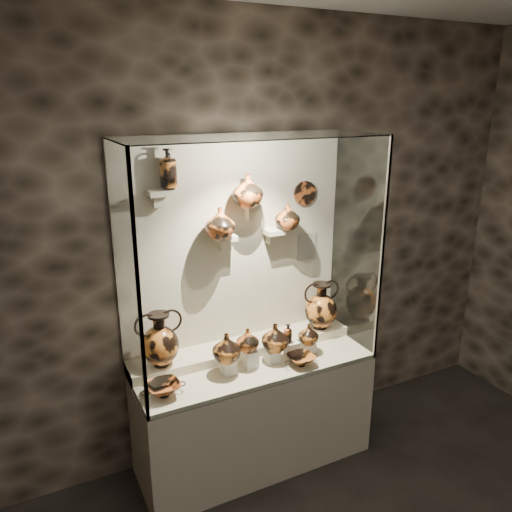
{
  "coord_description": "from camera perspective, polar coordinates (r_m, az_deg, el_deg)",
  "views": [
    {
      "loc": [
        -1.39,
        -0.65,
        2.62
      ],
      "look_at": [
        0.02,
        2.18,
        1.62
      ],
      "focal_mm": 35.0,
      "sensor_mm": 36.0,
      "label": 1
    }
  ],
  "objects": [
    {
      "name": "front_tier",
      "position": [
        3.63,
        -0.25,
        -12.22
      ],
      "size": [
        1.68,
        0.58,
        0.03
      ],
      "primitive_type": "cube",
      "color": "beige",
      "rests_on": "plinth"
    },
    {
      "name": "glass_left",
      "position": [
        3.05,
        -14.67,
        -2.54
      ],
      "size": [
        0.01,
        0.6,
        1.6
      ],
      "primitive_type": "cube",
      "color": "white",
      "rests_on": "plinth"
    },
    {
      "name": "glass_front",
      "position": [
        3.06,
        2.19,
        -1.89
      ],
      "size": [
        1.7,
        0.01,
        1.6
      ],
      "primitive_type": "cube",
      "color": "white",
      "rests_on": "plinth"
    },
    {
      "name": "lekythos_small",
      "position": [
        3.6,
        3.65,
        -8.7
      ],
      "size": [
        0.09,
        0.09,
        0.16
      ],
      "primitive_type": null,
      "rotation": [
        0.0,
        0.0,
        0.31
      ],
      "color": "#BF5521",
      "rests_on": "pedestal_d"
    },
    {
      "name": "ovoid_vase_b",
      "position": [
        3.39,
        -0.95,
        7.51
      ],
      "size": [
        0.25,
        0.25,
        0.22
      ],
      "primitive_type": "imported",
      "rotation": [
        0.0,
        0.0,
        0.21
      ],
      "color": "#BF5521",
      "rests_on": "bracket_cb"
    },
    {
      "name": "lekythos_tall",
      "position": [
        3.22,
        -10.02,
        10.05
      ],
      "size": [
        0.13,
        0.13,
        0.29
      ],
      "primitive_type": null,
      "rotation": [
        0.0,
        0.0,
        0.09
      ],
      "color": "#C46B25",
      "rests_on": "bracket_ul"
    },
    {
      "name": "kylix_right",
      "position": [
        3.58,
        5.17,
        -11.64
      ],
      "size": [
        0.29,
        0.26,
        0.1
      ],
      "primitive_type": null,
      "rotation": [
        0.0,
        0.0,
        0.26
      ],
      "color": "#C46B25",
      "rests_on": "front_tier"
    },
    {
      "name": "frame_post_left",
      "position": [
        2.79,
        -13.26,
        -4.38
      ],
      "size": [
        0.02,
        0.02,
        1.6
      ],
      "primitive_type": "cube",
      "color": "gray",
      "rests_on": "plinth"
    },
    {
      "name": "amphora_right",
      "position": [
        3.91,
        7.43,
        -5.63
      ],
      "size": [
        0.39,
        0.39,
        0.37
      ],
      "primitive_type": null,
      "rotation": [
        0.0,
        0.0,
        0.42
      ],
      "color": "#C46B25",
      "rests_on": "rear_tier"
    },
    {
      "name": "glass_right",
      "position": [
        3.75,
        11.42,
        1.43
      ],
      "size": [
        0.01,
        0.6,
        1.6
      ],
      "primitive_type": "cube",
      "color": "white",
      "rests_on": "plinth"
    },
    {
      "name": "bracket_cb",
      "position": [
        3.48,
        -0.54,
        5.66
      ],
      "size": [
        0.1,
        0.12,
        0.04
      ],
      "primitive_type": "cube",
      "color": "beige",
      "rests_on": "back_panel"
    },
    {
      "name": "pedestal_b",
      "position": [
        3.53,
        -0.62,
        -11.64
      ],
      "size": [
        0.09,
        0.09,
        0.13
      ],
      "primitive_type": "cube",
      "color": "silver",
      "rests_on": "front_tier"
    },
    {
      "name": "kylix_left",
      "position": [
        3.29,
        -10.53,
        -14.63
      ],
      "size": [
        0.31,
        0.28,
        0.11
      ],
      "primitive_type": null,
      "rotation": [
        0.0,
        0.0,
        -0.2
      ],
      "color": "#BF5521",
      "rests_on": "front_tier"
    },
    {
      "name": "jug_a",
      "position": [
        3.39,
        -3.4,
        -10.41
      ],
      "size": [
        0.24,
        0.24,
        0.2
      ],
      "primitive_type": "imported",
      "rotation": [
        0.0,
        0.0,
        0.26
      ],
      "color": "#C46B25",
      "rests_on": "pedestal_a"
    },
    {
      "name": "pedestal_c",
      "position": [
        3.61,
        1.85,
        -11.32
      ],
      "size": [
        0.09,
        0.09,
        0.09
      ],
      "primitive_type": "cube",
      "color": "silver",
      "rests_on": "front_tier"
    },
    {
      "name": "info_placard",
      "position": [
        3.86,
        5.78,
        1.09
      ],
      "size": [
        0.16,
        0.01,
        0.21
      ],
      "primitive_type": "cube",
      "color": "beige",
      "rests_on": "back_panel"
    },
    {
      "name": "back_panel",
      "position": [
        3.58,
        -2.49,
        1.03
      ],
      "size": [
        1.7,
        0.03,
        1.6
      ],
      "primitive_type": "cube",
      "color": "beige",
      "rests_on": "plinth"
    },
    {
      "name": "pedestal_a",
      "position": [
        3.48,
        -3.2,
        -12.45
      ],
      "size": [
        0.09,
        0.09,
        0.1
      ],
      "primitive_type": "cube",
      "color": "silver",
      "rests_on": "front_tier"
    },
    {
      "name": "jug_e",
      "position": [
        3.68,
        6.0,
        -8.87
      ],
      "size": [
        0.15,
        0.15,
        0.15
      ],
      "primitive_type": "imported",
      "rotation": [
        0.0,
        0.0,
        0.04
      ],
      "color": "#C46B25",
      "rests_on": "pedestal_e"
    },
    {
      "name": "amphora_left",
      "position": [
        3.42,
        -10.94,
        -9.33
      ],
      "size": [
        0.35,
        0.35,
        0.38
      ],
      "primitive_type": null,
      "rotation": [
        0.0,
        0.0,
        0.19
      ],
      "color": "#C46B25",
      "rests_on": "rear_tier"
    },
    {
      "name": "ovoid_vase_a",
      "position": [
        3.35,
        -4.13,
        3.79
      ],
      "size": [
        0.27,
        0.27,
        0.21
      ],
      "primitive_type": "imported",
      "rotation": [
        0.0,
        0.0,
        -0.4
      ],
      "color": "#BF5521",
      "rests_on": "bracket_ca"
    },
    {
      "name": "bracket_ul",
      "position": [
        3.23,
        -11.06,
        7.09
      ],
      "size": [
        0.14,
        0.12,
        0.04
      ],
      "primitive_type": "cube",
      "color": "beige",
      "rests_on": "back_panel"
    },
    {
      "name": "wall_plate",
      "position": [
        3.74,
        5.58,
        7.16
      ],
      "size": [
        0.18,
        0.02,
        0.18
      ],
      "primitive_type": "cylinder",
      "rotation": [
        1.57,
        0.0,
        0.0
      ],
      "color": "#92441C",
      "rests_on": "back_panel"
    },
    {
      "name": "bracket_ca",
      "position": [
        3.45,
        -3.52,
        2.09
      ],
      "size": [
        0.14,
        0.12,
        0.04
      ],
      "primitive_type": "cube",
      "color": "beige",
      "rests_on": "back_panel"
    },
    {
      "name": "jug_c",
      "position": [
        3.54,
        2.17,
        -9.26
      ],
      "size": [
        0.23,
        0.23,
        0.2
      ],
      "primitive_type": "imported",
      "rotation": [
        0.0,
        0.0,
        0.23
      ],
      "color": "#C46B25",
      "rests_on": "pedestal_c"
    },
    {
      "name": "pedestal_e",
      "position": [
        3.75,
        5.96,
        -10.35
      ],
      "size": [
        0.09,
        0.09,
        0.08
      ],
      "primitive_type": "cube",
      "color": "silver",
      "rests_on": "front_tier"
    },
    {
      "name": "wall_back",
      "position": [
        3.59,
        -2.53,
        1.05
      ],
      "size": [
        5.0,
        0.02,
        3.2
      ],
      "primitive_type": "cube",
      "color": "black",
      "rests_on": "ground"
    },
    {
      "name": "bracket_cc",
      "position": [
        3.61,
        2.04,
        2.82
      ],
      "size": [
        0.14,
        0.12,
        0.04
      ],
      "primitive_type": "cube",
      "color": "beige",
      "rests_on": "back_panel"
    },
    {
      "name": "jug_b",
      "position": [
        3.46,
        -0.98,
        -9.56
      ],
      "size": [
        0.16,
        0.16,
        0.16
      ],
      "primitive_type": "imported",
      "rotation": [
        0.0,
        0.0,
        -0.03
      ],
      "color": "#BF5521",
      "rests_on": "pedestal_b"
    },
    {
      "name": "rear_tier",
      "position": [
        3.75,
        -1.45,
        -10.57
      ],
      "size": [
        1.7,
        0.25,
        0.1
      ],
      "primitive_type": "cube",
      "color": "beige",
      "rests_on": "plinth"
    },
    {
      "name": "pedestal_d",
      "position": [
        3.67,
        4.09,
        -10.56
      ],
      "size": [
        0.09,
        0.09,
        0.12
      ],
      "primitive_type": "cube",
      "color": "silver",
      "rests_on": "front_tier"
    },
    {
      "name": "glass_top",
      "position": [
        3.16,
        -0.29,
        13.51
      ],
      "size": [
        1.7,
        0.6,
        0.01
      ],
      "primitive_type": "cube",
      "color": "white",
      "rests_on": "back_panel"
    },
    {
      "name": "ovoid_vase_c",
      "position": [
        3.59,
        3.61,
        4.55
      ],
      "size": [
        0.22,
        0.22,
        0.19
      ],
      "primitive_type": "imported",
      "rotation": [
        0.0,
        0.0,
        0.25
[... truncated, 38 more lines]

